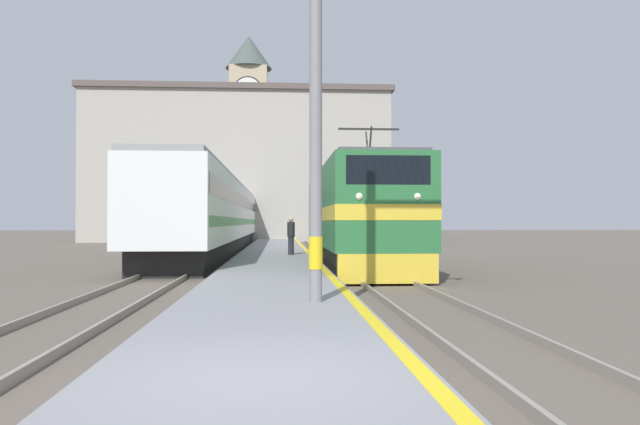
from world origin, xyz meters
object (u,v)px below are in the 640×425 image
object	(u,v)px
locomotive_train	(355,216)
person_on_platform	(291,235)
clock_tower	(249,129)
catenary_mast	(321,92)
passenger_train	(223,215)

from	to	relation	value
locomotive_train	person_on_platform	bearing A→B (deg)	122.70
locomotive_train	clock_tower	xyz separation A→B (m)	(-6.50, 47.59, 10.44)
catenary_mast	person_on_platform	distance (m)	16.75
locomotive_train	catenary_mast	xyz separation A→B (m)	(-2.18, -12.69, 2.18)
catenary_mast	clock_tower	size ratio (longest dim) A/B	0.33
locomotive_train	clock_tower	world-z (taller)	clock_tower
person_on_platform	clock_tower	world-z (taller)	clock_tower
locomotive_train	person_on_platform	xyz separation A→B (m)	(-2.43, 3.79, -0.81)
catenary_mast	person_on_platform	world-z (taller)	catenary_mast
clock_tower	passenger_train	bearing A→B (deg)	-90.05
passenger_train	person_on_platform	size ratio (longest dim) A/B	25.41
passenger_train	catenary_mast	distance (m)	28.98
passenger_train	catenary_mast	xyz separation A→B (m)	(4.34, -28.58, 1.99)
catenary_mast	locomotive_train	bearing A→B (deg)	80.26
clock_tower	catenary_mast	bearing A→B (deg)	-85.90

